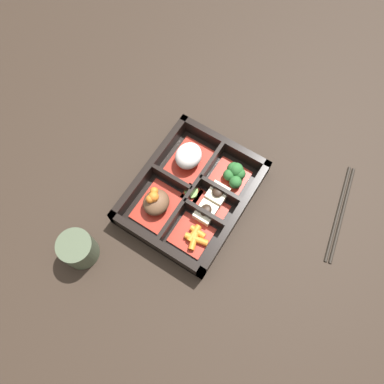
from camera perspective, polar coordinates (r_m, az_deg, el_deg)
The scene contains 11 objects.
ground_plane at distance 0.78m, azimuth 0.00°, elevation -0.68°, with size 3.00×3.00×0.00m, color black.
bento_base at distance 0.78m, azimuth 0.00°, elevation -0.55°, with size 0.27×0.22×0.01m.
bento_rim at distance 0.76m, azimuth 0.13°, elevation -0.11°, with size 0.27×0.22×0.05m.
bowl_stew at distance 0.75m, azimuth -5.51°, elevation -1.61°, with size 0.10×0.07×0.05m.
bowl_rice at distance 0.78m, azimuth -0.54°, elevation 5.35°, with size 0.10×0.07×0.05m.
bowl_carrots at distance 0.74m, azimuth 0.22°, elevation -6.71°, with size 0.07×0.07×0.02m.
bowl_tofu at distance 0.75m, azimuth 3.03°, elevation -1.66°, with size 0.09×0.07×0.03m.
bowl_greens at distance 0.78m, azimuth 6.40°, elevation 2.74°, with size 0.07×0.07×0.04m.
bowl_pickles at distance 0.77m, azimuth 0.00°, elevation -0.14°, with size 0.04×0.04×0.01m.
tea_cup at distance 0.75m, azimuth -16.98°, elevation -8.29°, with size 0.07×0.07×0.07m.
chopsticks at distance 0.82m, azimuth 21.71°, elevation -2.95°, with size 0.22×0.06×0.01m.
Camera 1 is at (-0.24, -0.15, 0.73)m, focal length 35.00 mm.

